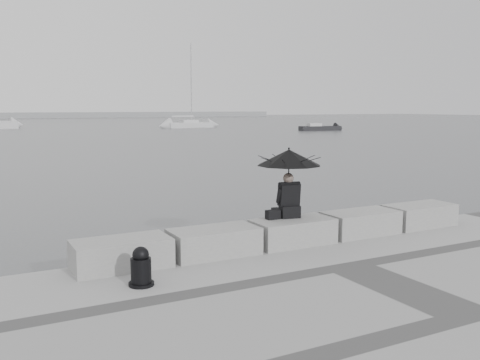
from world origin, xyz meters
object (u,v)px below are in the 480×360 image
seated_person (289,166)px  sailboat_right (189,124)px  mooring_bollard (141,270)px  small_motorboat (320,128)px

seated_person → sailboat_right: sailboat_right is taller
mooring_bollard → small_motorboat: mooring_bollard is taller
seated_person → sailboat_right: size_ratio=0.11×
sailboat_right → small_motorboat: sailboat_right is taller
mooring_bollard → sailboat_right: (29.48, 69.35, -0.23)m
sailboat_right → small_motorboat: 21.24m
seated_person → mooring_bollard: seated_person is taller
seated_person → mooring_bollard: bearing=-148.8°
mooring_bollard → sailboat_right: 75.36m
seated_person → sailboat_right: bearing=80.7°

